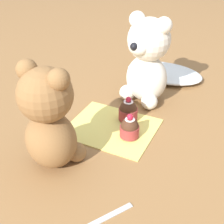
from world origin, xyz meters
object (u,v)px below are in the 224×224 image
cupcake_near_tan_bear (130,128)px  teaspoon (109,216)px  cupcake_near_cream_bear (128,111)px  teddy_bear_tan (49,118)px  teddy_bear_cream (147,60)px

cupcake_near_tan_bear → teaspoon: cupcake_near_tan_bear is taller
cupcake_near_cream_bear → teddy_bear_tan: bearing=-110.0°
teddy_bear_cream → cupcake_near_tan_bear: size_ratio=4.03×
cupcake_near_cream_bear → cupcake_near_tan_bear: size_ratio=1.08×
teddy_bear_cream → teddy_bear_tan: bearing=-89.0°
cupcake_near_tan_bear → teaspoon: bearing=-75.5°
teddy_bear_tan → cupcake_near_tan_bear: 0.24m
cupcake_near_cream_bear → cupcake_near_tan_bear: (0.04, -0.07, -0.00)m
teddy_bear_cream → teaspoon: teddy_bear_cream is taller
teddy_bear_tan → cupcake_near_cream_bear: teddy_bear_tan is taller
cupcake_near_cream_bear → teaspoon: size_ratio=0.68×
cupcake_near_cream_bear → teaspoon: 0.36m
teddy_bear_tan → teaspoon: bearing=161.2°
teddy_bear_cream → teaspoon: 0.51m
teaspoon → teddy_bear_cream: bearing=-135.5°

